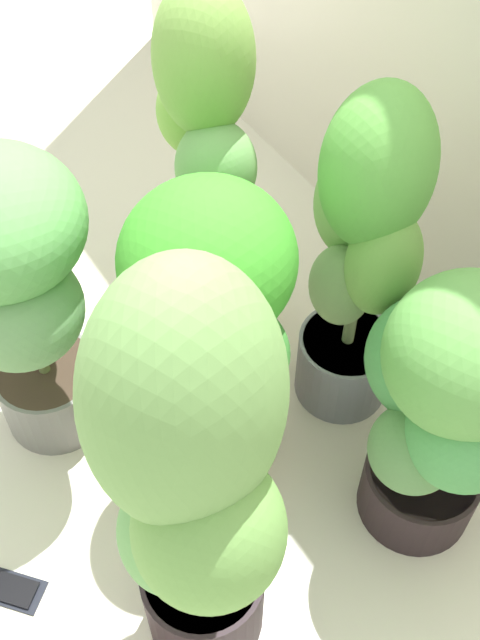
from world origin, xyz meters
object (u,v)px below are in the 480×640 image
at_px(potted_plant_back_center, 362,248).
at_px(potted_plant_front_right, 190,476).
at_px(potted_plant_front_left, 14,277).
at_px(cell_phone, 8,588).
at_px(potted_plant_center, 208,320).
at_px(potted_plant_back_right, 446,399).
at_px(potted_plant_back_left, 208,165).

relative_size(potted_plant_back_center, potted_plant_front_right, 0.84).
xyz_separation_m(potted_plant_front_left, cell_phone, (0.33, -0.26, -0.47)).
height_order(potted_plant_back_center, potted_plant_front_right, potted_plant_front_right).
height_order(potted_plant_center, potted_plant_back_right, potted_plant_center).
relative_size(potted_plant_back_center, potted_plant_front_left, 1.13).
distance_m(potted_plant_back_left, cell_phone, 0.94).
height_order(potted_plant_back_left, potted_plant_front_right, potted_plant_front_right).
height_order(potted_plant_center, potted_plant_back_center, potted_plant_back_center).
bearing_deg(cell_phone, potted_plant_center, 144.94).
distance_m(potted_plant_back_center, potted_plant_back_left, 0.36).
height_order(potted_plant_back_left, cell_phone, potted_plant_back_left).
bearing_deg(potted_plant_front_right, potted_plant_center, 145.41).
bearing_deg(potted_plant_back_left, potted_plant_front_left, -85.72).
distance_m(potted_plant_center, potted_plant_front_right, 0.40).
distance_m(potted_plant_back_right, potted_plant_front_left, 0.82).
xyz_separation_m(potted_plant_back_left, potted_plant_front_right, (0.62, -0.41, 0.07)).
xyz_separation_m(potted_plant_front_right, potted_plant_back_right, (0.03, 0.49, -0.18)).
bearing_deg(potted_plant_front_left, potted_plant_back_right, 40.79).
bearing_deg(potted_plant_back_center, cell_phone, -87.95).
distance_m(potted_plant_back_left, potted_plant_front_left, 0.45).
xyz_separation_m(potted_plant_back_right, cell_phone, (-0.29, -0.80, -0.40)).
xyz_separation_m(potted_plant_back_center, potted_plant_front_right, (0.29, -0.55, 0.11)).
relative_size(potted_plant_back_center, cell_phone, 5.40).
bearing_deg(potted_plant_back_left, potted_plant_back_right, 7.60).
xyz_separation_m(potted_plant_back_left, potted_plant_front_left, (0.03, -0.45, -0.04)).
relative_size(potted_plant_center, potted_plant_back_center, 0.90).
xyz_separation_m(potted_plant_back_center, potted_plant_back_left, (-0.33, -0.15, 0.04)).
bearing_deg(potted_plant_front_left, potted_plant_back_center, 63.45).
relative_size(potted_plant_front_right, cell_phone, 6.43).
xyz_separation_m(potted_plant_center, potted_plant_back_center, (0.02, 0.34, 0.01)).
bearing_deg(potted_plant_back_right, potted_plant_front_left, -139.21).
bearing_deg(potted_plant_front_left, cell_phone, -38.65).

